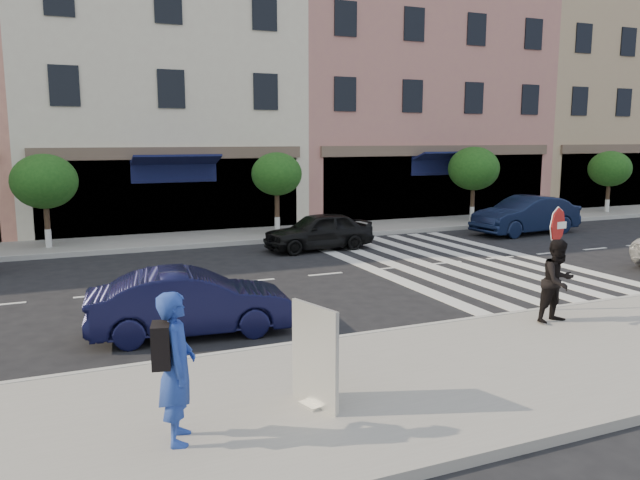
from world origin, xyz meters
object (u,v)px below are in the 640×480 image
at_px(car_far_mid, 319,231).
at_px(car_near_mid, 191,303).
at_px(walker, 558,281).
at_px(poster_board, 315,357).
at_px(stop_sign, 557,234).
at_px(car_far_right, 526,215).
at_px(photographer, 177,367).

bearing_deg(car_far_mid, car_near_mid, -41.49).
height_order(walker, poster_board, walker).
height_order(stop_sign, car_near_mid, stop_sign).
bearing_deg(poster_board, walker, -0.19).
relative_size(walker, car_far_right, 0.37).
bearing_deg(car_far_mid, walker, 1.20).
height_order(car_near_mid, car_far_right, car_far_right).
relative_size(poster_board, car_far_right, 0.31).
relative_size(photographer, walker, 1.11).
height_order(poster_board, car_far_mid, poster_board).
distance_m(stop_sign, car_far_mid, 9.44).
bearing_deg(stop_sign, car_near_mid, 163.00).
height_order(stop_sign, poster_board, stop_sign).
relative_size(photographer, car_far_right, 0.41).
xyz_separation_m(photographer, car_far_right, (15.72, 11.91, -0.33)).
bearing_deg(photographer, walker, -63.06).
xyz_separation_m(stop_sign, photographer, (-8.29, -2.64, -0.69)).
bearing_deg(car_near_mid, car_far_right, -57.09).
distance_m(stop_sign, poster_board, 6.90).
height_order(photographer, car_far_right, photographer).
height_order(walker, car_far_right, walker).
relative_size(stop_sign, poster_board, 1.56).
bearing_deg(car_near_mid, stop_sign, -98.20).
bearing_deg(stop_sign, car_far_right, 48.41).
height_order(poster_board, car_near_mid, poster_board).
bearing_deg(car_near_mid, poster_board, -163.33).
xyz_separation_m(walker, car_far_right, (8.00, 9.96, -0.24)).
relative_size(photographer, poster_board, 1.31).
bearing_deg(car_far_right, walker, -43.58).
bearing_deg(car_near_mid, walker, -104.71).
height_order(photographer, poster_board, photographer).
xyz_separation_m(stop_sign, car_far_right, (7.43, 9.27, -1.03)).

